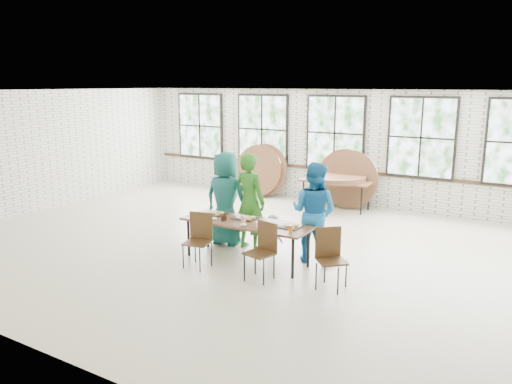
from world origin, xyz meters
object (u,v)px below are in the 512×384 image
at_px(chair_near_right, 263,246).
at_px(storage_table, 336,182).
at_px(dining_table, 246,224).
at_px(chair_near_left, 199,235).

xyz_separation_m(chair_near_right, storage_table, (-0.77, 5.01, 0.13)).
xyz_separation_m(dining_table, storage_table, (-0.10, 4.46, -0.00)).
relative_size(chair_near_left, storage_table, 0.53).
bearing_deg(storage_table, chair_near_left, -95.81).
distance_m(dining_table, storage_table, 4.46).
distance_m(chair_near_left, chair_near_right, 1.26).
relative_size(dining_table, chair_near_left, 2.53).
xyz_separation_m(dining_table, chair_near_right, (0.67, -0.55, -0.13)).
bearing_deg(dining_table, chair_near_left, -134.36).
height_order(chair_near_left, storage_table, chair_near_left).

